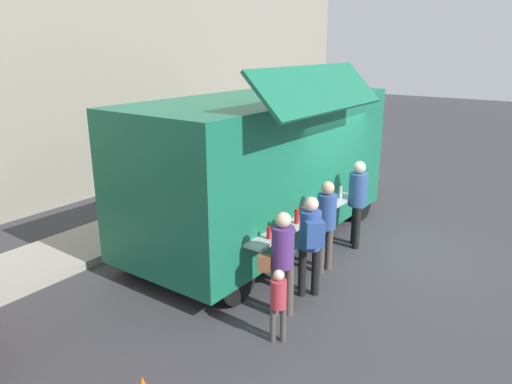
# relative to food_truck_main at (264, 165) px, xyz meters

# --- Properties ---
(ground_plane) EXTENTS (60.00, 60.00, 0.00)m
(ground_plane) POSITION_rel_food_truck_main_xyz_m (0.70, -2.04, -1.60)
(ground_plane) COLOR #38383D
(curb_strip) EXTENTS (28.00, 1.60, 0.15)m
(curb_strip) POSITION_rel_food_truck_main_xyz_m (-4.00, 2.62, -1.52)
(curb_strip) COLOR #9E998E
(curb_strip) RESTS_ON ground
(food_truck_main) EXTENTS (6.08, 3.21, 3.55)m
(food_truck_main) POSITION_rel_food_truck_main_xyz_m (0.00, 0.00, 0.00)
(food_truck_main) COLOR #186E4E
(food_truck_main) RESTS_ON ground
(trash_bin) EXTENTS (0.60, 0.60, 0.90)m
(trash_bin) POSITION_rel_food_truck_main_xyz_m (4.30, 2.32, -1.15)
(trash_bin) COLOR #2E6639
(trash_bin) RESTS_ON ground
(customer_front_ordering) EXTENTS (0.54, 0.34, 1.65)m
(customer_front_ordering) POSITION_rel_food_truck_main_xyz_m (-0.57, -1.69, -0.62)
(customer_front_ordering) COLOR #4B443F
(customer_front_ordering) RESTS_ON ground
(customer_mid_with_backpack) EXTENTS (0.52, 0.51, 1.66)m
(customer_mid_with_backpack) POSITION_rel_food_truck_main_xyz_m (-1.51, -1.91, -0.58)
(customer_mid_with_backpack) COLOR black
(customer_mid_with_backpack) RESTS_ON ground
(customer_rear_waiting) EXTENTS (0.43, 0.50, 1.62)m
(customer_rear_waiting) POSITION_rel_food_truck_main_xyz_m (-2.25, -1.84, -0.63)
(customer_rear_waiting) COLOR #50473F
(customer_rear_waiting) RESTS_ON ground
(customer_extra_browsing) EXTENTS (0.36, 0.36, 1.74)m
(customer_extra_browsing) POSITION_rel_food_truck_main_xyz_m (0.78, -1.69, -0.55)
(customer_extra_browsing) COLOR black
(customer_extra_browsing) RESTS_ON ground
(child_near_queue) EXTENTS (0.22, 0.22, 1.06)m
(child_near_queue) POSITION_rel_food_truck_main_xyz_m (-2.84, -2.16, -0.96)
(child_near_queue) COLOR #484641
(child_near_queue) RESTS_ON ground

